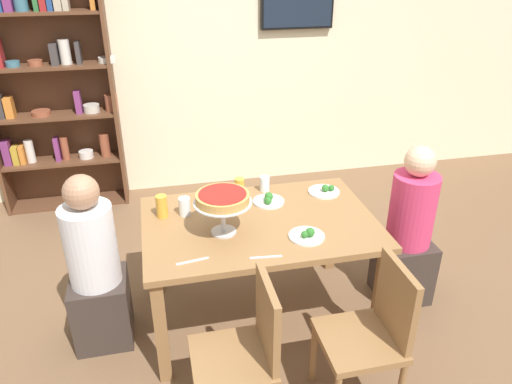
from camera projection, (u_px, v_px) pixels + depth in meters
ground_plane at (259, 313)px, 3.34m from camera, size 12.00×12.00×0.00m
rear_partition at (207, 47)px, 4.61m from camera, size 8.00×0.12×2.80m
dining_table at (260, 234)px, 3.04m from camera, size 1.43×0.96×0.74m
bookshelf at (47, 83)px, 4.26m from camera, size 1.14×0.30×2.21m
television at (297, 6)px, 4.54m from camera, size 0.70×0.05×0.41m
diner_head_west at (96, 275)px, 2.92m from camera, size 0.34×0.34×1.15m
diner_head_east at (408, 237)px, 3.30m from camera, size 0.34×0.34×1.15m
chair_near_right at (373, 330)px, 2.50m from camera, size 0.40×0.40×0.87m
chair_near_left at (246, 349)px, 2.38m from camera, size 0.40×0.40×0.87m
deep_dish_pizza_stand at (223, 200)px, 2.78m from camera, size 0.34×0.34×0.26m
salad_plate_near_diner at (268, 200)px, 3.20m from camera, size 0.21×0.21×0.07m
salad_plate_far_diner at (307, 235)px, 2.82m from camera, size 0.21×0.21×0.07m
salad_plate_spare at (325, 191)px, 3.33m from camera, size 0.21×0.21×0.06m
beer_glass_amber_tall at (240, 188)px, 3.26m from camera, size 0.07×0.07×0.13m
beer_glass_amber_short at (162, 206)px, 3.01m from camera, size 0.07×0.07×0.15m
water_glass_clear_near at (265, 184)px, 3.35m from camera, size 0.07×0.07×0.10m
water_glass_clear_far at (185, 206)px, 3.04m from camera, size 0.07×0.07×0.12m
cutlery_fork_near at (266, 257)px, 2.64m from camera, size 0.18×0.03×0.00m
cutlery_knife_near at (193, 261)px, 2.61m from camera, size 0.18×0.04×0.00m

